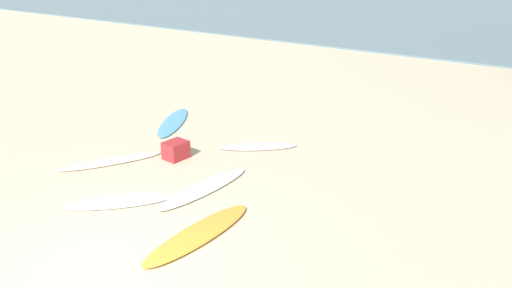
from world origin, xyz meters
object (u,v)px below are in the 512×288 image
surfboard_3 (199,234)px  beach_cooler (176,150)px  surfboard_0 (258,146)px  surfboard_1 (204,188)px  surfboard_5 (173,122)px  surfboard_4 (110,161)px  surfboard_2 (118,201)px

surfboard_3 → beach_cooler: 3.53m
surfboard_0 → surfboard_1: surfboard_1 is taller
surfboard_5 → surfboard_4: bearing=74.9°
surfboard_4 → surfboard_5: 2.95m
surfboard_2 → surfboard_4: size_ratio=0.89×
surfboard_4 → beach_cooler: beach_cooler is taller
surfboard_4 → surfboard_5: size_ratio=0.94×
surfboard_4 → surfboard_0: bearing=-101.7°
surfboard_5 → surfboard_2: bearing=91.2°
surfboard_0 → beach_cooler: (-1.21, -1.62, 0.17)m
surfboard_4 → surfboard_5: surfboard_4 is taller
surfboard_2 → surfboard_3: (2.08, -0.05, 0.01)m
surfboard_0 → surfboard_2: (-0.64, -3.90, -0.00)m
surfboard_4 → surfboard_5: (-0.69, 2.87, -0.00)m
surfboard_2 → surfboard_5: same height
surfboard_3 → surfboard_4: bearing=164.0°
surfboard_5 → beach_cooler: beach_cooler is taller
surfboard_4 → surfboard_1: bearing=-147.9°
surfboard_2 → surfboard_3: size_ratio=0.85×
surfboard_3 → surfboard_5: (-4.44, 4.16, -0.01)m
surfboard_2 → surfboard_5: size_ratio=0.84×
surfboard_0 → surfboard_4: size_ratio=0.81×
surfboard_1 → beach_cooler: bearing=-24.9°
surfboard_3 → surfboard_4: size_ratio=1.05×
surfboard_0 → surfboard_5: (-3.00, 0.21, -0.00)m
surfboard_3 → surfboard_5: size_ratio=0.99×
surfboard_1 → surfboard_4: bearing=7.5°
surfboard_0 → beach_cooler: bearing=104.1°
surfboard_0 → surfboard_5: surfboard_0 is taller
surfboard_2 → surfboard_4: surfboard_4 is taller
surfboard_3 → surfboard_2: bearing=-178.3°
surfboard_3 → surfboard_0: bearing=113.0°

